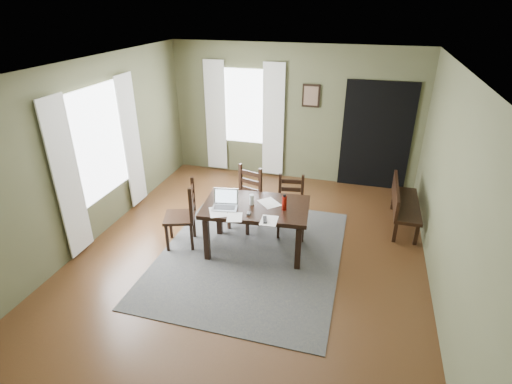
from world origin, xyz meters
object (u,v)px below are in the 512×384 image
(bench, at_px, (402,202))
(laptop, at_px, (225,202))
(water_bottle, at_px, (284,203))
(chair_end, at_px, (183,215))
(chair_back_right, at_px, (290,206))
(dining_table, at_px, (256,211))
(chair_back_left, at_px, (246,199))

(bench, bearing_deg, laptop, 120.96)
(laptop, bearing_deg, water_bottle, -1.45)
(chair_end, distance_m, laptop, 0.76)
(chair_back_right, bearing_deg, dining_table, -129.50)
(dining_table, height_order, chair_back_left, chair_back_left)
(water_bottle, bearing_deg, laptop, -171.29)
(dining_table, xyz_separation_m, laptop, (-0.41, -0.15, 0.16))
(chair_back_left, xyz_separation_m, chair_back_right, (0.74, 0.01, -0.03))
(dining_table, xyz_separation_m, chair_back_right, (0.38, 0.65, -0.21))
(dining_table, bearing_deg, chair_back_left, 113.19)
(dining_table, relative_size, water_bottle, 6.72)
(dining_table, distance_m, chair_back_right, 0.78)
(laptop, bearing_deg, chair_back_right, 34.94)
(dining_table, xyz_separation_m, water_bottle, (0.42, -0.02, 0.20))
(dining_table, distance_m, bench, 2.53)
(chair_end, bearing_deg, chair_back_left, 117.94)
(chair_back_right, distance_m, laptop, 1.18)
(bench, xyz_separation_m, water_bottle, (-1.70, -1.39, 0.44))
(chair_end, height_order, chair_back_right, chair_end)
(dining_table, bearing_deg, laptop, -165.93)
(dining_table, relative_size, laptop, 4.01)
(water_bottle, bearing_deg, bench, 39.27)
(bench, bearing_deg, dining_table, 122.89)
(bench, bearing_deg, chair_back_right, 112.52)
(chair_back_left, height_order, bench, chair_back_left)
(chair_end, distance_m, chair_back_right, 1.68)
(chair_end, distance_m, bench, 3.54)
(chair_end, relative_size, laptop, 2.60)
(chair_end, relative_size, chair_back_left, 1.02)
(laptop, xyz_separation_m, water_bottle, (0.83, 0.13, 0.05))
(chair_end, xyz_separation_m, chair_back_right, (1.48, 0.78, -0.04))
(laptop, distance_m, water_bottle, 0.84)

